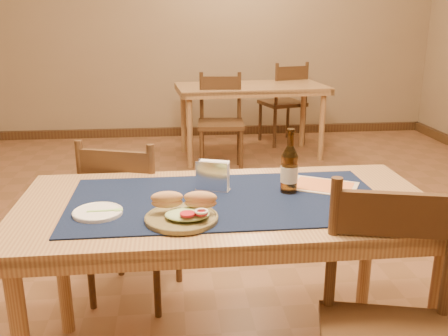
{
  "coord_description": "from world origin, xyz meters",
  "views": [
    {
      "loc": [
        -0.2,
        -2.59,
        1.43
      ],
      "look_at": [
        0.0,
        -0.7,
        0.85
      ],
      "focal_mm": 40.0,
      "sensor_mm": 36.0,
      "label": 1
    }
  ],
  "objects": [
    {
      "name": "room",
      "position": [
        0.0,
        0.0,
        1.4
      ],
      "size": [
        6.04,
        7.04,
        2.84
      ],
      "color": "brown",
      "rests_on": "ground"
    },
    {
      "name": "main_table",
      "position": [
        0.0,
        -0.8,
        0.67
      ],
      "size": [
        1.6,
        0.8,
        0.75
      ],
      "color": "#A7834E",
      "rests_on": "ground"
    },
    {
      "name": "placemat",
      "position": [
        0.0,
        -0.8,
        0.75
      ],
      "size": [
        1.2,
        0.6,
        0.01
      ],
      "primitive_type": "cube",
      "color": "#0F1939",
      "rests_on": "main_table"
    },
    {
      "name": "baseboard",
      "position": [
        0.0,
        0.0,
        0.05
      ],
      "size": [
        6.0,
        7.0,
        0.1
      ],
      "color": "#412C17",
      "rests_on": "ground"
    },
    {
      "name": "back_table",
      "position": [
        0.62,
        2.44,
        0.67
      ],
      "size": [
        1.55,
        0.86,
        0.75
      ],
      "color": "#A7834E",
      "rests_on": "ground"
    },
    {
      "name": "chair_main_far",
      "position": [
        -0.42,
        -0.23,
        0.46
      ],
      "size": [
        0.52,
        0.52,
        0.88
      ],
      "color": "#412C17",
      "rests_on": "ground"
    },
    {
      "name": "chair_main_near",
      "position": [
        0.46,
        -1.34,
        0.49
      ],
      "size": [
        0.53,
        0.53,
        0.94
      ],
      "color": "#412C17",
      "rests_on": "ground"
    },
    {
      "name": "chair_back_near",
      "position": [
        0.26,
        2.01,
        0.48
      ],
      "size": [
        0.45,
        0.45,
        0.92
      ],
      "color": "#412C17",
      "rests_on": "ground"
    },
    {
      "name": "chair_back_far",
      "position": [
        1.08,
        2.95,
        0.49
      ],
      "size": [
        0.54,
        0.54,
        0.94
      ],
      "color": "#412C17",
      "rests_on": "ground"
    },
    {
      "name": "sandwich_plate",
      "position": [
        -0.17,
        -0.99,
        0.78
      ],
      "size": [
        0.25,
        0.25,
        0.1
      ],
      "color": "brown",
      "rests_on": "placemat"
    },
    {
      "name": "side_plate",
      "position": [
        -0.47,
        -0.9,
        0.76
      ],
      "size": [
        0.18,
        0.18,
        0.01
      ],
      "color": "white",
      "rests_on": "placemat"
    },
    {
      "name": "fork",
      "position": [
        -0.44,
        -0.91,
        0.77
      ],
      "size": [
        0.13,
        0.02,
        0.0
      ],
      "color": "#A2E27C",
      "rests_on": "side_plate"
    },
    {
      "name": "beer_bottle",
      "position": [
        0.26,
        -0.75,
        0.85
      ],
      "size": [
        0.07,
        0.07,
        0.26
      ],
      "color": "#4E2F0D",
      "rests_on": "placemat"
    },
    {
      "name": "napkin_holder",
      "position": [
        -0.04,
        -0.69,
        0.81
      ],
      "size": [
        0.15,
        0.09,
        0.12
      ],
      "color": "white",
      "rests_on": "placemat"
    },
    {
      "name": "menu_card",
      "position": [
        0.41,
        -0.7,
        0.76
      ],
      "size": [
        0.33,
        0.3,
        0.01
      ],
      "color": "beige",
      "rests_on": "placemat"
    }
  ]
}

